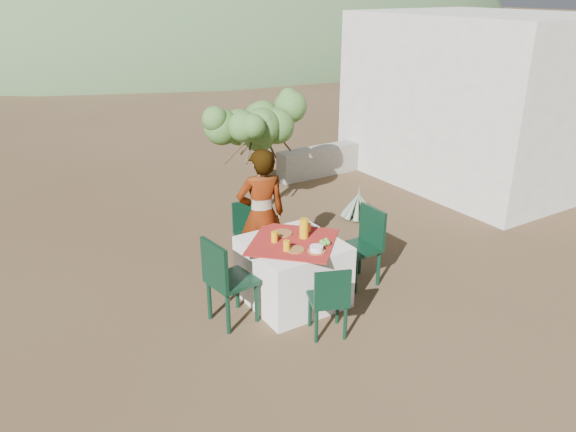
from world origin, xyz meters
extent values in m
plane|color=#3D2C1C|center=(0.00, 0.00, 0.00)|extent=(160.00, 160.00, 0.00)
cube|color=white|center=(0.19, -0.30, 0.38)|extent=(1.02, 1.02, 0.75)
cube|color=maroon|center=(0.19, -0.30, 0.76)|extent=(1.30, 1.30, 0.01)
cylinder|color=black|center=(0.06, 0.64, 0.21)|extent=(0.04, 0.04, 0.41)
cylinder|color=black|center=(0.36, 0.59, 0.21)|extent=(0.04, 0.04, 0.41)
cylinder|color=black|center=(0.10, 0.95, 0.21)|extent=(0.04, 0.04, 0.41)
cylinder|color=black|center=(0.41, 0.90, 0.21)|extent=(0.04, 0.04, 0.41)
cube|color=black|center=(0.23, 0.77, 0.41)|extent=(0.44, 0.44, 0.04)
cube|color=black|center=(0.26, 0.94, 0.63)|extent=(0.39, 0.10, 0.40)
cylinder|color=black|center=(0.35, -0.96, 0.20)|extent=(0.04, 0.04, 0.41)
cylinder|color=black|center=(0.06, -0.85, 0.20)|extent=(0.04, 0.04, 0.41)
cylinder|color=black|center=(0.23, -1.25, 0.20)|extent=(0.04, 0.04, 0.41)
cylinder|color=black|center=(-0.05, -1.14, 0.20)|extent=(0.04, 0.04, 0.41)
cube|color=black|center=(0.15, -1.05, 0.41)|extent=(0.49, 0.49, 0.04)
cube|color=black|center=(0.08, -1.21, 0.62)|extent=(0.37, 0.17, 0.40)
cylinder|color=black|center=(-0.38, -0.47, 0.25)|extent=(0.05, 0.05, 0.49)
cylinder|color=black|center=(-0.43, -0.10, 0.25)|extent=(0.05, 0.05, 0.49)
cylinder|color=black|center=(-0.75, -0.51, 0.25)|extent=(0.05, 0.05, 0.49)
cylinder|color=black|center=(-0.80, -0.14, 0.25)|extent=(0.05, 0.05, 0.49)
cube|color=black|center=(-0.59, -0.30, 0.49)|extent=(0.51, 0.51, 0.04)
cube|color=black|center=(-0.79, -0.33, 0.76)|extent=(0.10, 0.46, 0.48)
cylinder|color=black|center=(0.91, -0.20, 0.24)|extent=(0.05, 0.05, 0.48)
cylinder|color=black|center=(0.92, -0.56, 0.24)|extent=(0.05, 0.05, 0.48)
cylinder|color=black|center=(1.27, -0.19, 0.24)|extent=(0.05, 0.05, 0.48)
cylinder|color=black|center=(1.28, -0.55, 0.24)|extent=(0.05, 0.05, 0.48)
cube|color=black|center=(1.10, -0.38, 0.48)|extent=(0.45, 0.45, 0.04)
cube|color=black|center=(1.30, -0.37, 0.73)|extent=(0.05, 0.45, 0.47)
imported|color=#8C6651|center=(0.19, 0.41, 0.84)|extent=(0.69, 0.53, 1.68)
cylinder|color=#4F3B27|center=(1.27, 2.37, 0.63)|extent=(0.11, 0.11, 1.27)
sphere|color=#326525|center=(1.27, 2.37, 1.27)|extent=(0.54, 0.54, 0.54)
sphere|color=#326525|center=(1.77, 2.37, 1.40)|extent=(0.51, 0.51, 0.51)
sphere|color=#326525|center=(0.82, 2.46, 1.36)|extent=(0.47, 0.47, 0.47)
sphere|color=#326525|center=(1.36, 2.86, 1.45)|extent=(0.49, 0.49, 0.49)
sphere|color=#326525|center=(1.32, 1.91, 1.31)|extent=(0.43, 0.43, 0.43)
sphere|color=slate|center=(2.45, 1.29, 0.04)|extent=(0.18, 0.18, 0.18)
cone|color=slate|center=(2.45, 1.29, 0.27)|extent=(0.10, 0.10, 0.53)
cone|color=slate|center=(2.57, 1.30, 0.21)|extent=(0.33, 0.13, 0.45)
cone|color=slate|center=(2.54, 1.37, 0.21)|extent=(0.28, 0.26, 0.46)
cone|color=slate|center=(2.47, 1.41, 0.21)|extent=(0.15, 0.32, 0.45)
cone|color=slate|center=(2.40, 1.40, 0.21)|extent=(0.20, 0.31, 0.46)
cone|color=slate|center=(2.34, 1.35, 0.21)|extent=(0.30, 0.22, 0.46)
cone|color=slate|center=(2.33, 1.28, 0.21)|extent=(0.33, 0.13, 0.45)
cone|color=slate|center=(2.36, 1.21, 0.21)|extent=(0.28, 0.26, 0.46)
cone|color=slate|center=(2.42, 1.17, 0.21)|extent=(0.15, 0.32, 0.45)
cone|color=slate|center=(2.50, 1.18, 0.21)|extent=(0.20, 0.31, 0.46)
cone|color=slate|center=(2.55, 1.23, 0.21)|extent=(0.30, 0.22, 0.46)
cube|color=silver|center=(5.60, 1.80, 1.50)|extent=(3.20, 4.20, 3.00)
cube|color=gray|center=(3.60, 3.40, 0.28)|extent=(2.60, 0.35, 0.55)
ellipsoid|color=#3A552F|center=(12.00, 36.00, 0.00)|extent=(48.00, 48.00, 20.00)
ellipsoid|color=slate|center=(28.00, 46.00, 0.00)|extent=(36.00, 36.00, 14.00)
cylinder|color=brown|center=(0.20, -0.05, 0.77)|extent=(0.24, 0.24, 0.01)
cylinder|color=brown|center=(0.10, -0.50, 0.77)|extent=(0.20, 0.20, 0.01)
cylinder|color=orange|center=(0.01, -0.19, 0.82)|extent=(0.08, 0.08, 0.12)
cylinder|color=orange|center=(0.01, -0.46, 0.82)|extent=(0.07, 0.07, 0.12)
cylinder|color=orange|center=(0.36, -0.27, 0.88)|extent=(0.10, 0.10, 0.23)
cylinder|color=brown|center=(0.27, -0.65, 0.77)|extent=(0.20, 0.20, 0.01)
cylinder|color=white|center=(0.27, -0.65, 0.80)|extent=(0.15, 0.15, 0.05)
cylinder|color=orange|center=(0.50, -0.16, 0.81)|extent=(0.06, 0.06, 0.10)
cylinder|color=orange|center=(0.53, -0.09, 0.81)|extent=(0.06, 0.06, 0.09)
cube|color=white|center=(0.39, -0.25, 0.81)|extent=(0.09, 0.07, 0.10)
sphere|color=#4D8F34|center=(0.42, -0.54, 0.79)|extent=(0.06, 0.06, 0.06)
sphere|color=#4D8F34|center=(0.49, -0.53, 0.79)|extent=(0.06, 0.06, 0.06)
sphere|color=#4D8F34|center=(0.47, -0.59, 0.79)|extent=(0.06, 0.06, 0.06)
sphere|color=#4D8F34|center=(0.42, -0.59, 0.79)|extent=(0.06, 0.06, 0.06)
camera|label=1|loc=(-2.91, -5.13, 3.45)|focal=35.00mm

